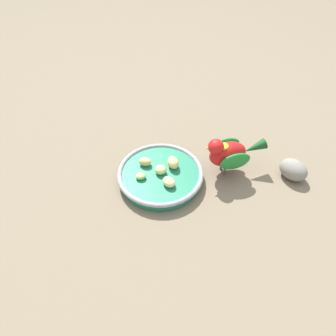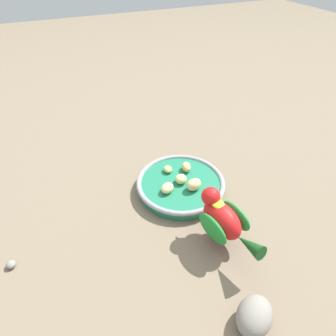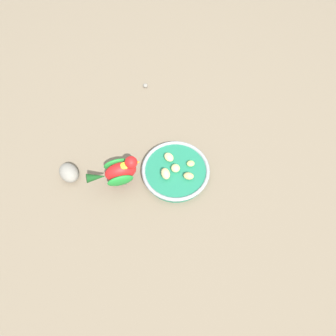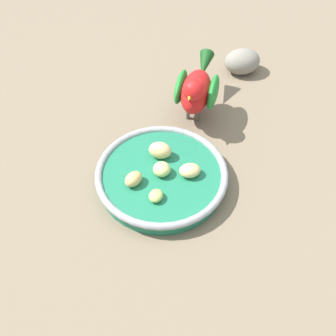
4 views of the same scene
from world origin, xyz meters
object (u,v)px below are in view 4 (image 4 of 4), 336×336
Objects in this scene: apple_piece_3 at (156,196)px; apple_piece_4 at (133,179)px; feeding_bowl at (163,178)px; apple_piece_1 at (190,170)px; parrot at (197,89)px; apple_piece_0 at (164,170)px; apple_piece_2 at (160,150)px; rock_large at (242,61)px.

apple_piece_4 is at bearing 163.01° from apple_piece_3.
apple_piece_4 is at bearing -135.08° from feeding_bowl.
apple_piece_1 is at bearing 34.89° from apple_piece_4.
apple_piece_4 reaches higher than feeding_bowl.
feeding_bowl is 0.05m from apple_piece_1.
feeding_bowl is 6.29× the size of apple_piece_1.
feeding_bowl is 0.18m from parrot.
apple_piece_3 is at bearing -79.57° from apple_piece_0.
parrot is (-0.02, 0.22, 0.04)m from apple_piece_3.
apple_piece_2 reaches higher than apple_piece_0.
apple_piece_2 is 0.07m from apple_piece_4.
feeding_bowl is at bearing 44.92° from apple_piece_4.
parrot is at bearing 108.11° from apple_piece_1.
apple_piece_4 is (-0.04, -0.04, 0.02)m from feeding_bowl.
rock_large is (-0.01, 0.32, -0.01)m from apple_piece_1.
apple_piece_2 is at bearing 121.78° from feeding_bowl.
parrot reaches higher than apple_piece_4.
rock_large is (0.03, 0.33, 0.01)m from feeding_bowl.
apple_piece_0 is (0.00, 0.00, 0.02)m from feeding_bowl.
apple_piece_0 is 0.17m from parrot.
rock_large is at bearing 85.66° from apple_piece_0.
apple_piece_4 is (-0.05, 0.01, 0.00)m from apple_piece_3.
apple_piece_3 is 0.35× the size of rock_large.
rock_large is at bearing 92.45° from apple_piece_1.
rock_large is (0.03, 0.33, -0.01)m from apple_piece_0.
feeding_bowl is at bearing -157.14° from apple_piece_1.
apple_piece_4 is 0.44× the size of rock_large.
apple_piece_1 is at bearing 8.57° from parrot.
apple_piece_0 is 0.17× the size of parrot.
apple_piece_1 is (0.04, 0.02, 0.02)m from feeding_bowl.
apple_piece_4 is at bearing -99.39° from rock_large.
apple_piece_0 is at bearing 100.43° from apple_piece_3.
apple_piece_4 is at bearing -101.84° from apple_piece_2.
apple_piece_4 is 0.19× the size of parrot.
apple_piece_1 is at bearing 65.77° from apple_piece_3.
apple_piece_4 reaches higher than apple_piece_3.
parrot is 2.32× the size of rock_large.
rock_large is (0.05, 0.30, -0.01)m from apple_piece_2.
apple_piece_0 is 0.05m from apple_piece_3.
apple_piece_1 is 0.06m from apple_piece_2.
apple_piece_0 is 1.12× the size of apple_piece_3.
apple_piece_1 is 0.07m from apple_piece_3.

